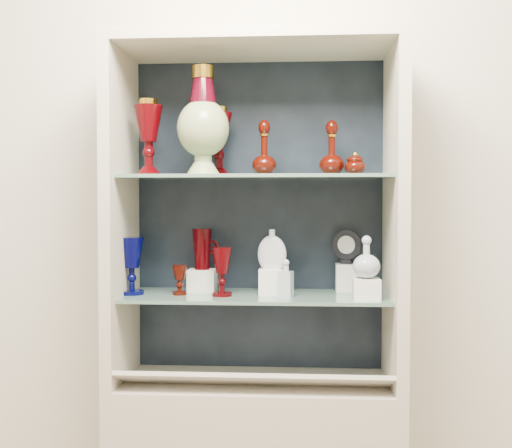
# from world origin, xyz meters

# --- Properties ---
(wall_back) EXTENTS (3.50, 0.02, 2.80)m
(wall_back) POSITION_xyz_m (0.00, 1.75, 1.40)
(wall_back) COLOR beige
(wall_back) RESTS_ON ground
(cabinet_back_panel) EXTENTS (0.98, 0.02, 1.15)m
(cabinet_back_panel) POSITION_xyz_m (0.00, 1.72, 1.32)
(cabinet_back_panel) COLOR black
(cabinet_back_panel) RESTS_ON cabinet_base
(cabinet_side_left) EXTENTS (0.04, 0.40, 1.15)m
(cabinet_side_left) POSITION_xyz_m (-0.48, 1.53, 1.32)
(cabinet_side_left) COLOR beige
(cabinet_side_left) RESTS_ON cabinet_base
(cabinet_side_right) EXTENTS (0.04, 0.40, 1.15)m
(cabinet_side_right) POSITION_xyz_m (0.48, 1.53, 1.32)
(cabinet_side_right) COLOR beige
(cabinet_side_right) RESTS_ON cabinet_base
(cabinet_top_cap) EXTENTS (1.00, 0.40, 0.04)m
(cabinet_top_cap) POSITION_xyz_m (0.00, 1.53, 1.92)
(cabinet_top_cap) COLOR beige
(cabinet_top_cap) RESTS_ON cabinet_side_left
(shelf_lower) EXTENTS (0.92, 0.34, 0.01)m
(shelf_lower) POSITION_xyz_m (0.00, 1.55, 1.04)
(shelf_lower) COLOR slate
(shelf_lower) RESTS_ON cabinet_side_left
(shelf_upper) EXTENTS (0.92, 0.34, 0.01)m
(shelf_upper) POSITION_xyz_m (0.00, 1.55, 1.46)
(shelf_upper) COLOR slate
(shelf_upper) RESTS_ON cabinet_side_left
(label_ledge) EXTENTS (0.92, 0.17, 0.09)m
(label_ledge) POSITION_xyz_m (0.00, 1.42, 0.78)
(label_ledge) COLOR beige
(label_ledge) RESTS_ON cabinet_base
(label_card_0) EXTENTS (0.10, 0.06, 0.03)m
(label_card_0) POSITION_xyz_m (-0.22, 1.42, 0.80)
(label_card_0) COLOR white
(label_card_0) RESTS_ON label_ledge
(label_card_1) EXTENTS (0.10, 0.06, 0.03)m
(label_card_1) POSITION_xyz_m (0.30, 1.42, 0.80)
(label_card_1) COLOR white
(label_card_1) RESTS_ON label_ledge
(pedestal_lamp_left) EXTENTS (0.13, 0.13, 0.26)m
(pedestal_lamp_left) POSITION_xyz_m (-0.37, 1.51, 1.60)
(pedestal_lamp_left) COLOR #3F0003
(pedestal_lamp_left) RESTS_ON shelf_upper
(pedestal_lamp_right) EXTENTS (0.10, 0.10, 0.25)m
(pedestal_lamp_right) POSITION_xyz_m (-0.14, 1.60, 1.59)
(pedestal_lamp_right) COLOR #3F0003
(pedestal_lamp_right) RESTS_ON shelf_upper
(enamel_urn) EXTENTS (0.21, 0.21, 0.37)m
(enamel_urn) POSITION_xyz_m (-0.18, 1.46, 1.65)
(enamel_urn) COLOR #144E23
(enamel_urn) RESTS_ON shelf_upper
(ruby_decanter_a) EXTENTS (0.09, 0.09, 0.22)m
(ruby_decanter_a) POSITION_xyz_m (0.03, 1.54, 1.58)
(ruby_decanter_a) COLOR #3D0A03
(ruby_decanter_a) RESTS_ON shelf_upper
(ruby_decanter_b) EXTENTS (0.10, 0.10, 0.20)m
(ruby_decanter_b) POSITION_xyz_m (0.26, 1.56, 1.57)
(ruby_decanter_b) COLOR #3D0A03
(ruby_decanter_b) RESTS_ON shelf_upper
(lidded_bowl) EXTENTS (0.09, 0.09, 0.08)m
(lidded_bowl) POSITION_xyz_m (0.34, 1.53, 1.51)
(lidded_bowl) COLOR #3D0A03
(lidded_bowl) RESTS_ON shelf_upper
(cobalt_goblet) EXTENTS (0.10, 0.10, 0.20)m
(cobalt_goblet) POSITION_xyz_m (-0.44, 1.52, 1.15)
(cobalt_goblet) COLOR #000138
(cobalt_goblet) RESTS_ON shelf_lower
(ruby_goblet_tall) EXTENTS (0.09, 0.09, 0.17)m
(ruby_goblet_tall) POSITION_xyz_m (-0.12, 1.50, 1.13)
(ruby_goblet_tall) COLOR #3F0003
(ruby_goblet_tall) RESTS_ON shelf_lower
(ruby_goblet_small) EXTENTS (0.06, 0.06, 0.11)m
(ruby_goblet_small) POSITION_xyz_m (-0.27, 1.52, 1.10)
(ruby_goblet_small) COLOR #3D0A03
(ruby_goblet_small) RESTS_ON shelf_lower
(riser_ruby_pitcher) EXTENTS (0.10, 0.10, 0.08)m
(riser_ruby_pitcher) POSITION_xyz_m (-0.20, 1.62, 1.09)
(riser_ruby_pitcher) COLOR silver
(riser_ruby_pitcher) RESTS_ON shelf_lower
(ruby_pitcher) EXTENTS (0.13, 0.10, 0.15)m
(ruby_pitcher) POSITION_xyz_m (-0.20, 1.62, 1.20)
(ruby_pitcher) COLOR #3F0003
(ruby_pitcher) RESTS_ON riser_ruby_pitcher
(clear_square_bottle) EXTENTS (0.06, 0.06, 0.13)m
(clear_square_bottle) POSITION_xyz_m (0.11, 1.49, 1.12)
(clear_square_bottle) COLOR #9CA6B6
(clear_square_bottle) RESTS_ON shelf_lower
(riser_flat_flask) EXTENTS (0.09, 0.09, 0.09)m
(riser_flat_flask) POSITION_xyz_m (0.06, 1.55, 1.09)
(riser_flat_flask) COLOR silver
(riser_flat_flask) RESTS_ON shelf_lower
(flat_flask) EXTENTS (0.11, 0.06, 0.14)m
(flat_flask) POSITION_xyz_m (0.06, 1.55, 1.21)
(flat_flask) COLOR silver
(flat_flask) RESTS_ON riser_flat_flask
(riser_clear_round_decanter) EXTENTS (0.09, 0.09, 0.07)m
(riser_clear_round_decanter) POSITION_xyz_m (0.38, 1.46, 1.08)
(riser_clear_round_decanter) COLOR silver
(riser_clear_round_decanter) RESTS_ON shelf_lower
(clear_round_decanter) EXTENTS (0.11, 0.11, 0.14)m
(clear_round_decanter) POSITION_xyz_m (0.38, 1.46, 1.19)
(clear_round_decanter) COLOR #9CA6B6
(clear_round_decanter) RESTS_ON riser_clear_round_decanter
(riser_cameo_medallion) EXTENTS (0.08, 0.08, 0.10)m
(riser_cameo_medallion) POSITION_xyz_m (0.33, 1.66, 1.10)
(riser_cameo_medallion) COLOR silver
(riser_cameo_medallion) RESTS_ON shelf_lower
(cameo_medallion) EXTENTS (0.12, 0.08, 0.13)m
(cameo_medallion) POSITION_xyz_m (0.33, 1.66, 1.21)
(cameo_medallion) COLOR black
(cameo_medallion) RESTS_ON riser_cameo_medallion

